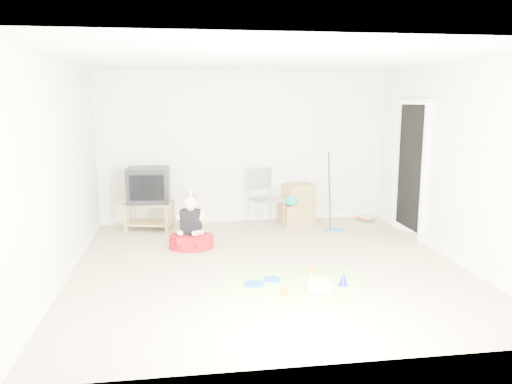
{
  "coord_description": "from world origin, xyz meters",
  "views": [
    {
      "loc": [
        -1.05,
        -6.11,
        2.13
      ],
      "look_at": [
        -0.1,
        0.4,
        0.9
      ],
      "focal_mm": 35.0,
      "sensor_mm": 36.0,
      "label": 1
    }
  ],
  "objects": [
    {
      "name": "doorway_recess",
      "position": [
        2.48,
        1.2,
        1.02
      ],
      "size": [
        0.02,
        0.9,
        2.05
      ],
      "primitive_type": "cube",
      "color": "black",
      "rests_on": "ground"
    },
    {
      "name": "orange_cup_far",
      "position": [
        0.01,
        -1.03,
        0.05
      ],
      "size": [
        0.09,
        0.09,
        0.09
      ],
      "primitive_type": "cylinder",
      "rotation": [
        0.0,
        0.0,
        -0.31
      ],
      "color": "orange",
      "rests_on": "party_mat"
    },
    {
      "name": "orange_cup_near",
      "position": [
        0.46,
        -0.38,
        0.05
      ],
      "size": [
        0.09,
        0.09,
        0.08
      ],
      "primitive_type": "cylinder",
      "rotation": [
        0.0,
        0.0,
        -0.23
      ],
      "color": "orange",
      "rests_on": "party_mat"
    },
    {
      "name": "crt_tv",
      "position": [
        -1.63,
        2.07,
        0.75
      ],
      "size": [
        0.68,
        0.57,
        0.57
      ],
      "primitive_type": "cube",
      "rotation": [
        0.0,
        0.0,
        -0.04
      ],
      "color": "black",
      "rests_on": "tv_stand"
    },
    {
      "name": "seated_woman",
      "position": [
        -0.97,
        0.94,
        0.2
      ],
      "size": [
        0.77,
        0.77,
        0.93
      ],
      "color": "#A50F14",
      "rests_on": "ground"
    },
    {
      "name": "tv_stand",
      "position": [
        -1.63,
        2.07,
        0.27
      ],
      "size": [
        0.83,
        0.63,
        0.46
      ],
      "color": "#A7834B",
      "rests_on": "ground"
    },
    {
      "name": "party_mat",
      "position": [
        0.16,
        -0.65,
        0.0
      ],
      "size": [
        1.84,
        1.57,
        0.01
      ],
      "primitive_type": "cube",
      "rotation": [
        0.0,
        0.0,
        -0.31
      ],
      "color": "#E12F83",
      "rests_on": "ground"
    },
    {
      "name": "ground",
      "position": [
        0.0,
        0.0,
        0.0
      ],
      "size": [
        5.0,
        5.0,
        0.0
      ],
      "primitive_type": "plane",
      "color": "tan",
      "rests_on": "ground"
    },
    {
      "name": "birthday_cake",
      "position": [
        0.42,
        -0.96,
        0.04
      ],
      "size": [
        0.3,
        0.26,
        0.14
      ],
      "color": "white",
      "rests_on": "party_mat"
    },
    {
      "name": "cardboard_boxes",
      "position": [
        0.86,
        2.08,
        0.33
      ],
      "size": [
        0.62,
        0.53,
        0.69
      ],
      "color": "#997A4A",
      "rests_on": "ground"
    },
    {
      "name": "blue_plate_far",
      "position": [
        -0.28,
        -0.66,
        0.01
      ],
      "size": [
        0.29,
        0.29,
        0.01
      ],
      "primitive_type": "cylinder",
      "rotation": [
        0.0,
        0.0,
        -0.25
      ],
      "color": "blue",
      "rests_on": "party_mat"
    },
    {
      "name": "blue_plate_near",
      "position": [
        -0.04,
        -0.54,
        0.01
      ],
      "size": [
        0.29,
        0.29,
        0.01
      ],
      "primitive_type": "cylinder",
      "rotation": [
        0.0,
        0.0,
        -0.5
      ],
      "color": "blue",
      "rests_on": "party_mat"
    },
    {
      "name": "floor_mop",
      "position": [
        1.34,
        1.51,
        0.26
      ],
      "size": [
        0.33,
        0.42,
        1.27
      ],
      "color": "blue",
      "rests_on": "ground"
    },
    {
      "name": "blue_party_hat",
      "position": [
        0.74,
        -0.84,
        0.09
      ],
      "size": [
        0.16,
        0.16,
        0.16
      ],
      "primitive_type": "cone",
      "rotation": [
        0.0,
        0.0,
        -0.68
      ],
      "color": "#1B25C3",
      "rests_on": "party_mat"
    },
    {
      "name": "folding_chair",
      "position": [
        0.29,
        1.86,
        0.5
      ],
      "size": [
        0.6,
        0.58,
        1.02
      ],
      "color": "gray",
      "rests_on": "ground"
    },
    {
      "name": "book_pile",
      "position": [
        2.11,
        2.11,
        0.05
      ],
      "size": [
        0.29,
        0.32,
        0.1
      ],
      "color": "#26732E",
      "rests_on": "ground"
    }
  ]
}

